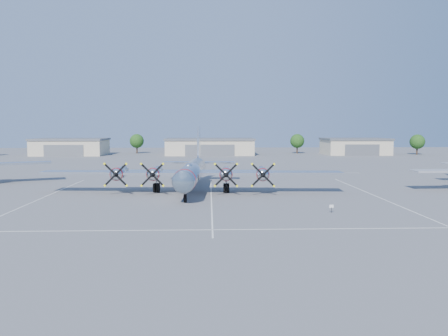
{
  "coord_description": "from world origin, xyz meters",
  "views": [
    {
      "loc": [
        -0.3,
        -60.64,
        9.33
      ],
      "look_at": [
        1.91,
        3.02,
        3.2
      ],
      "focal_mm": 35.0,
      "sensor_mm": 36.0,
      "label": 1
    }
  ],
  "objects_px": {
    "tree_west": "(137,141)",
    "main_bomber_b29": "(193,191)",
    "hangar_west": "(71,147)",
    "hangar_east": "(355,146)",
    "hangar_center": "(210,146)",
    "info_placard": "(331,207)",
    "tree_far_east": "(417,142)",
    "tree_east": "(297,141)"
  },
  "relations": [
    {
      "from": "tree_west",
      "to": "main_bomber_b29",
      "type": "relative_size",
      "value": 0.16
    },
    {
      "from": "tree_east",
      "to": "tree_far_east",
      "type": "bearing_deg",
      "value": -11.89
    },
    {
      "from": "hangar_west",
      "to": "hangar_east",
      "type": "relative_size",
      "value": 1.1
    },
    {
      "from": "tree_west",
      "to": "tree_east",
      "type": "relative_size",
      "value": 1.0
    },
    {
      "from": "hangar_west",
      "to": "hangar_east",
      "type": "bearing_deg",
      "value": 0.0
    },
    {
      "from": "info_placard",
      "to": "tree_far_east",
      "type": "bearing_deg",
      "value": 55.05
    },
    {
      "from": "hangar_west",
      "to": "main_bomber_b29",
      "type": "bearing_deg",
      "value": -62.08
    },
    {
      "from": "hangar_center",
      "to": "main_bomber_b29",
      "type": "relative_size",
      "value": 0.68
    },
    {
      "from": "tree_west",
      "to": "info_placard",
      "type": "relative_size",
      "value": 7.42
    },
    {
      "from": "hangar_east",
      "to": "info_placard",
      "type": "xyz_separation_m",
      "value": [
        -35.11,
        -96.7,
        -2.09
      ]
    },
    {
      "from": "tree_west",
      "to": "tree_east",
      "type": "bearing_deg",
      "value": -2.08
    },
    {
      "from": "hangar_center",
      "to": "main_bomber_b29",
      "type": "height_order",
      "value": "hangar_center"
    },
    {
      "from": "hangar_west",
      "to": "info_placard",
      "type": "bearing_deg",
      "value": -59.09
    },
    {
      "from": "hangar_center",
      "to": "hangar_west",
      "type": "bearing_deg",
      "value": 180.0
    },
    {
      "from": "hangar_east",
      "to": "tree_east",
      "type": "relative_size",
      "value": 3.1
    },
    {
      "from": "hangar_center",
      "to": "tree_far_east",
      "type": "distance_m",
      "value": 68.05
    },
    {
      "from": "tree_west",
      "to": "tree_far_east",
      "type": "bearing_deg",
      "value": -6.14
    },
    {
      "from": "hangar_east",
      "to": "main_bomber_b29",
      "type": "xyz_separation_m",
      "value": [
        -50.68,
        -79.87,
        -2.71
      ]
    },
    {
      "from": "tree_west",
      "to": "tree_east",
      "type": "height_order",
      "value": "same"
    },
    {
      "from": "tree_east",
      "to": "info_placard",
      "type": "bearing_deg",
      "value": -99.46
    },
    {
      "from": "main_bomber_b29",
      "to": "hangar_east",
      "type": "bearing_deg",
      "value": 60.72
    },
    {
      "from": "tree_far_east",
      "to": "hangar_east",
      "type": "bearing_deg",
      "value": 174.39
    },
    {
      "from": "hangar_west",
      "to": "hangar_center",
      "type": "distance_m",
      "value": 45.0
    },
    {
      "from": "tree_west",
      "to": "hangar_east",
      "type": "bearing_deg",
      "value": -6.28
    },
    {
      "from": "tree_east",
      "to": "main_bomber_b29",
      "type": "bearing_deg",
      "value": -110.83
    },
    {
      "from": "hangar_center",
      "to": "info_placard",
      "type": "bearing_deg",
      "value": -82.41
    },
    {
      "from": "tree_west",
      "to": "tree_far_east",
      "type": "height_order",
      "value": "same"
    },
    {
      "from": "hangar_west",
      "to": "main_bomber_b29",
      "type": "height_order",
      "value": "hangar_west"
    },
    {
      "from": "hangar_center",
      "to": "tree_west",
      "type": "bearing_deg",
      "value": 162.18
    },
    {
      "from": "hangar_east",
      "to": "main_bomber_b29",
      "type": "bearing_deg",
      "value": -122.4
    },
    {
      "from": "tree_west",
      "to": "hangar_center",
      "type": "bearing_deg",
      "value": -17.82
    },
    {
      "from": "hangar_east",
      "to": "info_placard",
      "type": "relative_size",
      "value": 23.03
    },
    {
      "from": "hangar_west",
      "to": "tree_east",
      "type": "distance_m",
      "value": 75.26
    },
    {
      "from": "tree_west",
      "to": "tree_far_east",
      "type": "xyz_separation_m",
      "value": [
        93.0,
        -10.0,
        0.0
      ]
    },
    {
      "from": "tree_west",
      "to": "main_bomber_b29",
      "type": "bearing_deg",
      "value": -75.75
    },
    {
      "from": "hangar_west",
      "to": "main_bomber_b29",
      "type": "xyz_separation_m",
      "value": [
        42.32,
        -79.87,
        -2.71
      ]
    },
    {
      "from": "info_placard",
      "to": "tree_west",
      "type": "bearing_deg",
      "value": 105.13
    },
    {
      "from": "main_bomber_b29",
      "to": "info_placard",
      "type": "bearing_deg",
      "value": -44.11
    },
    {
      "from": "info_placard",
      "to": "tree_east",
      "type": "bearing_deg",
      "value": 75.78
    },
    {
      "from": "tree_far_east",
      "to": "info_placard",
      "type": "xyz_separation_m",
      "value": [
        -55.11,
        -94.73,
        -3.59
      ]
    },
    {
      "from": "hangar_center",
      "to": "hangar_east",
      "type": "distance_m",
      "value": 48.0
    },
    {
      "from": "tree_east",
      "to": "hangar_center",
      "type": "bearing_deg",
      "value": -168.62
    }
  ]
}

